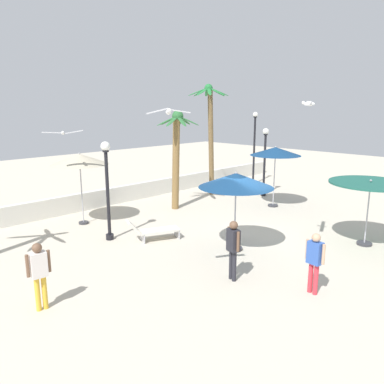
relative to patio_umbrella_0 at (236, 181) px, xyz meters
The scene contains 18 objects.
ground_plane 2.52m from the patio_umbrella_0, ahead, with size 56.00×56.00×0.00m, color beige.
boundary_wall 8.39m from the patio_umbrella_0, 83.91° to the left, with size 25.20×0.30×0.83m, color silver.
patio_umbrella_0 is the anchor object (origin of this frame).
patio_umbrella_1 6.58m from the patio_umbrella_0, 108.50° to the left, with size 2.29×2.29×2.94m.
patio_umbrella_2 6.23m from the patio_umbrella_0, 21.24° to the left, with size 2.37×2.37×2.91m.
patio_umbrella_3 4.63m from the patio_umbrella_0, 39.45° to the right, with size 2.70×2.70×2.32m.
palm_tree_1 8.33m from the patio_umbrella_0, 48.02° to the left, with size 2.14×2.15×5.85m.
palm_tree_2 5.81m from the patio_umbrella_0, 66.53° to the left, with size 1.98×1.96×4.55m.
lamp_post_0 4.54m from the patio_umbrella_0, 121.88° to the left, with size 0.33×0.33×3.55m.
lamp_post_1 11.28m from the patio_umbrella_0, 32.76° to the left, with size 0.30×0.30×4.39m.
lamp_post_2 8.32m from the patio_umbrella_0, 27.83° to the left, with size 0.33×0.33×3.61m.
lounge_chair_0 3.57m from the patio_umbrella_0, 116.94° to the left, with size 1.95×1.26×0.84m.
guest_0 6.47m from the patio_umbrella_0, behind, with size 0.56×0.28×1.67m.
guest_1 3.77m from the patio_umbrella_0, 106.42° to the right, with size 0.29×0.56×1.62m.
guest_2 2.67m from the patio_umbrella_0, 142.71° to the right, with size 0.34×0.53×1.71m.
seagull_0 6.30m from the patio_umbrella_0, 121.81° to the left, with size 1.31×0.72×0.15m.
seagull_1 3.23m from the patio_umbrella_0, 65.00° to the right, with size 1.31×0.66×0.14m.
seagull_2 4.76m from the patio_umbrella_0, 162.79° to the right, with size 0.86×0.67×0.15m.
Camera 1 is at (-10.50, -7.60, 4.74)m, focal length 35.73 mm.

